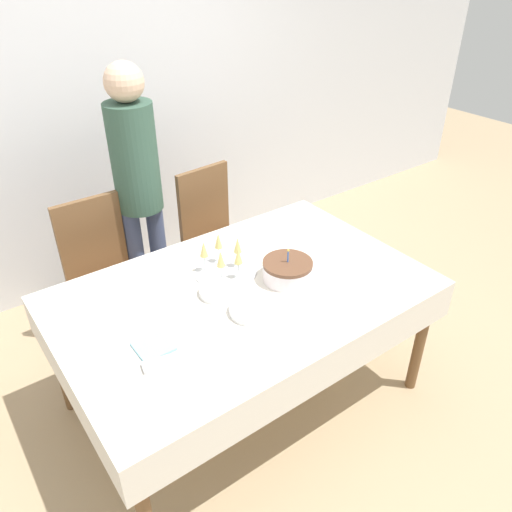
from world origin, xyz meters
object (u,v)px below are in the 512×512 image
at_px(plate_stack_main, 253,309).
at_px(plate_stack_dessert, 218,291).
at_px(person_standing, 137,177).
at_px(birthday_cake, 287,270).
at_px(dining_chair_far_left, 103,271).
at_px(dining_chair_far_right, 215,232).
at_px(champagne_tray, 225,260).

xyz_separation_m(plate_stack_main, plate_stack_dessert, (-0.05, 0.22, -0.00)).
bearing_deg(plate_stack_main, person_standing, 89.99).
relative_size(birthday_cake, person_standing, 0.15).
bearing_deg(person_standing, dining_chair_far_left, -162.29).
xyz_separation_m(dining_chair_far_right, plate_stack_main, (-0.46, -1.08, 0.24)).
bearing_deg(plate_stack_main, birthday_cake, 20.97).
bearing_deg(plate_stack_dessert, dining_chair_far_left, 108.21).
bearing_deg(birthday_cake, champagne_tray, 132.98).
height_order(birthday_cake, champagne_tray, champagne_tray).
bearing_deg(champagne_tray, person_standing, 95.21).
bearing_deg(birthday_cake, dining_chair_far_right, 80.67).
xyz_separation_m(dining_chair_far_right, person_standing, (-0.46, 0.11, 0.49)).
relative_size(champagne_tray, plate_stack_main, 1.46).
xyz_separation_m(dining_chair_far_left, birthday_cake, (0.64, -0.97, 0.27)).
relative_size(dining_chair_far_left, plate_stack_dessert, 5.19).
xyz_separation_m(dining_chair_far_left, champagne_tray, (0.41, -0.73, 0.30)).
bearing_deg(plate_stack_main, plate_stack_dessert, 104.02).
height_order(dining_chair_far_right, plate_stack_dessert, dining_chair_far_right).
distance_m(champagne_tray, plate_stack_main, 0.37).
height_order(dining_chair_far_right, birthday_cake, dining_chair_far_right).
xyz_separation_m(champagne_tray, plate_stack_main, (-0.08, -0.36, -0.06)).
xyz_separation_m(birthday_cake, person_standing, (-0.30, 1.07, 0.21)).
bearing_deg(dining_chair_far_right, plate_stack_dessert, -120.66).
distance_m(plate_stack_dessert, person_standing, 1.01).
xyz_separation_m(dining_chair_far_right, birthday_cake, (-0.16, -0.97, 0.27)).
height_order(dining_chair_far_left, dining_chair_far_right, same).
relative_size(dining_chair_far_right, champagne_tray, 2.98).
bearing_deg(dining_chair_far_left, birthday_cake, -56.53).
xyz_separation_m(champagne_tray, person_standing, (-0.08, 0.83, 0.19)).
height_order(plate_stack_dessert, person_standing, person_standing).
bearing_deg(plate_stack_dessert, person_standing, 86.82).
bearing_deg(birthday_cake, plate_stack_dessert, 164.12).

